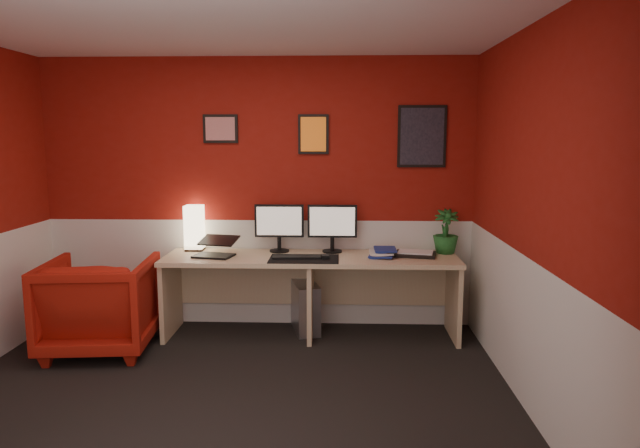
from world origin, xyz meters
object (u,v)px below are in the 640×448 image
Objects in this scene: pc_tower at (305,307)px; armchair at (100,305)px; desk at (311,296)px; monitor_left at (279,220)px; laptop at (213,245)px; monitor_right at (332,221)px; potted_plant at (446,231)px; shoji_lamp at (194,229)px; zen_tray at (415,254)px.

armchair reaches higher than pc_tower.
monitor_left is (-0.30, 0.19, 0.66)m from desk.
monitor_right is (1.04, 0.25, 0.18)m from laptop.
monitor_left reaches higher than pc_tower.
monitor_right is at bearing 1.30° from pc_tower.
potted_plant is (1.52, -0.01, -0.09)m from monitor_left.
desk is 5.78× the size of pc_tower.
armchair is at bearing -134.36° from shoji_lamp.
laptop is 1.06m from armchair.
armchair reaches higher than zen_tray.
potted_plant is 3.06m from armchair.
desk is 0.98m from laptop.
potted_plant is 0.46× the size of armchair.
laptop is 0.94× the size of zen_tray.
shoji_lamp is 1.06m from armchair.
potted_plant reaches higher than armchair.
zen_tray is at bearing 2.94° from desk.
laptop is (0.24, -0.29, -0.09)m from shoji_lamp.
shoji_lamp is 1.00× the size of potted_plant.
laptop is at bearing -155.66° from monitor_left.
monitor_right is 1.03m from potted_plant.
desk is 4.48× the size of monitor_left.
monitor_right reaches higher than laptop.
desk is 4.48× the size of monitor_right.
armchair is at bearing -175.94° from pc_tower.
zen_tray is at bearing -175.47° from armchair.
potted_plant is (2.31, -0.05, 0.00)m from shoji_lamp.
laptop is at bearing -50.41° from shoji_lamp.
zen_tray is 2.73m from armchair.
monitor_right is 0.80m from zen_tray.
armchair reaches higher than desk.
armchair is at bearing -168.39° from potted_plant.
monitor_right is at bearing 179.47° from potted_plant.
zen_tray is 0.87× the size of potted_plant.
monitor_left is 0.83m from pc_tower.
zen_tray is (1.79, 0.11, -0.09)m from laptop.
monitor_left is 1.29× the size of pc_tower.
shoji_lamp is (-1.09, 0.23, 0.56)m from desk.
desk is at bearing -177.06° from zen_tray.
armchair is at bearing -166.19° from desk.
monitor_right is (0.49, -0.00, 0.00)m from monitor_left.
monitor_left is at bearing 147.23° from desk.
monitor_right is at bearing 45.40° from desk.
laptop is at bearing -173.46° from potted_plant.
desk is 3.00× the size of armchair.
pc_tower is at bearing -164.66° from monitor_right.
monitor_right is (0.19, 0.19, 0.66)m from desk.
pc_tower is 0.52× the size of armchair.
monitor_left is 0.49m from monitor_right.
shoji_lamp is 2.04m from zen_tray.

